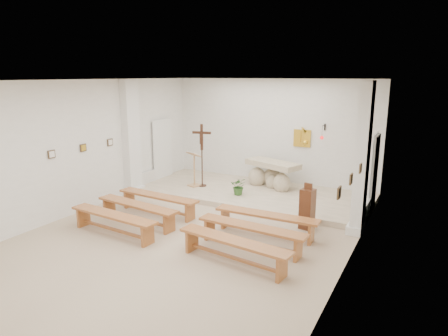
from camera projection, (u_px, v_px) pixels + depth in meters
The scene contains 29 objects.
ground at pixel (190, 235), 9.24m from camera, with size 7.00×10.00×0.00m, color #C3AC8D.
wall_left at pixel (77, 148), 10.44m from camera, with size 0.02×10.00×3.50m, color white.
wall_right at pixel (350, 180), 7.24m from camera, with size 0.02×10.00×3.50m, color white.
wall_back at pixel (271, 133), 13.13m from camera, with size 7.00×0.02×3.50m, color white.
ceiling at pixel (187, 81), 8.44m from camera, with size 7.00×10.00×0.02m, color silver.
sanctuary_platform at pixel (252, 193), 12.23m from camera, with size 6.98×3.00×0.15m, color beige.
pilaster_left at pixel (131, 138), 12.10m from camera, with size 0.26×0.55×3.50m, color white.
pilaster_right at pixel (362, 159), 9.01m from camera, with size 0.26×0.55×3.50m, color white.
gold_wall_relief at pixel (302, 138), 12.64m from camera, with size 0.55×0.04×0.55m, color gold.
sanctuary_lamp at pixel (322, 136), 12.07m from camera, with size 0.11×0.36×0.44m.
station_frame_left_front at pixel (52, 154), 9.75m from camera, with size 0.03×0.20×0.20m, color #47341F.
station_frame_left_mid at pixel (83, 148), 10.61m from camera, with size 0.03×0.20×0.20m, color #47341F.
station_frame_left_rear at pixel (110, 142), 11.47m from camera, with size 0.03×0.20×0.20m, color #47341F.
station_frame_right_front at pixel (339, 193), 6.57m from camera, with size 0.03×0.20×0.20m, color #47341F.
station_frame_right_mid at pixel (351, 179), 7.43m from camera, with size 0.03×0.20×0.20m, color #47341F.
station_frame_right_rear at pixel (361, 168), 8.29m from camera, with size 0.03×0.20×0.20m, color #47341F.
radiator_left at pixel (147, 179), 13.07m from camera, with size 0.10×0.85×0.52m, color silver.
radiator_right at pixel (365, 213), 9.92m from camera, with size 0.10×0.85×0.52m, color silver.
altar at pixel (272, 176), 12.57m from camera, with size 1.89×1.23×0.91m.
lectern at pixel (194, 169), 12.61m from camera, with size 0.48×0.44×1.14m.
crucifix_stand at pixel (202, 151), 12.48m from camera, with size 0.59×0.26×1.98m.
potted_plant at pixel (239, 186), 11.76m from camera, with size 0.47×0.41×0.53m, color #2F5B24.
donation_pedestal at pixel (307, 209), 9.52m from camera, with size 0.35×0.35×1.13m.
bench_left_front at pixel (158, 200), 10.58m from camera, with size 2.46×0.54×0.52m.
bench_right_front at pixel (266, 219), 9.16m from camera, with size 2.45×0.44×0.52m.
bench_left_second at pixel (137, 209), 9.86m from camera, with size 2.47×0.66×0.52m.
bench_right_second at pixel (251, 231), 8.44m from camera, with size 2.46×0.51×0.52m.
bench_left_third at pixel (113, 219), 9.14m from camera, with size 2.46×0.57×0.52m.
bench_right_third at pixel (233, 246), 7.72m from camera, with size 2.47×0.70×0.52m.
Camera 1 is at (4.76, -7.25, 3.61)m, focal length 32.00 mm.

